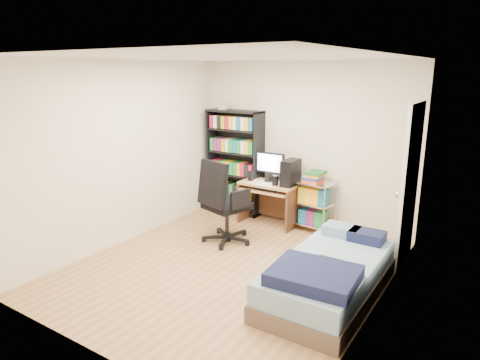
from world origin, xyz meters
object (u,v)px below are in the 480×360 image
Objects in this scene: bed at (328,276)px; computer_desk at (276,187)px; office_chair at (224,216)px; media_shelf at (235,161)px.

computer_desk is at bearing 132.65° from bed.
office_chair is 1.91m from bed.
bed is at bearing -37.45° from media_shelf.
bed is at bearing -47.35° from computer_desk.
office_chair reaches higher than bed.
computer_desk is at bearing 92.17° from office_chair.
media_shelf is 3.13m from bed.
media_shelf is at bearing 132.83° from office_chair.
media_shelf reaches higher than office_chair.
media_shelf is 1.51× the size of office_chair.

